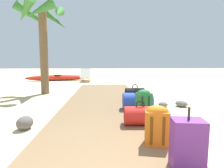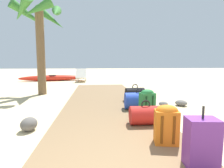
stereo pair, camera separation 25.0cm
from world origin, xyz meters
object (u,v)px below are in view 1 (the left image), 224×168
at_px(backpack_green, 144,102).
at_px(palm_tree_far_left, 43,24).
at_px(duffel_bag_blue, 137,101).
at_px(duffel_bag_black, 135,94).
at_px(duffel_bag_red, 140,116).
at_px(lounge_chair, 86,76).
at_px(kayak, 58,78).
at_px(suitcase_purple, 187,144).
at_px(backpack_orange, 157,124).

bearing_deg(backpack_green, palm_tree_far_left, 131.57).
xyz_separation_m(duffel_bag_blue, duffel_bag_black, (0.09, 0.88, -0.00)).
relative_size(duffel_bag_red, lounge_chair, 0.37).
distance_m(duffel_bag_blue, kayak, 8.51).
bearing_deg(suitcase_purple, palm_tree_far_left, 120.37).
relative_size(backpack_green, suitcase_purple, 0.85).
bearing_deg(backpack_orange, kayak, 111.04).
height_order(backpack_orange, palm_tree_far_left, palm_tree_far_left).
height_order(backpack_green, lounge_chair, lounge_chair).
xyz_separation_m(duffel_bag_blue, suitcase_purple, (0.05, -2.44, 0.07)).
relative_size(duffel_bag_black, backpack_green, 0.97).
relative_size(duffel_bag_red, backpack_green, 1.01).
bearing_deg(kayak, backpack_green, -65.46).
relative_size(duffel_bag_red, palm_tree_far_left, 0.16).
height_order(duffel_bag_red, kayak, duffel_bag_red).
height_order(duffel_bag_black, kayak, duffel_bag_black).
bearing_deg(lounge_chair, suitcase_purple, -78.47).
distance_m(backpack_orange, kayak, 10.18).
relative_size(duffel_bag_black, duffel_bag_red, 0.95).
bearing_deg(backpack_orange, suitcase_purple, -75.48).
distance_m(backpack_green, kayak, 9.06).
bearing_deg(duffel_bag_black, lounge_chair, 107.79).
bearing_deg(kayak, duffel_bag_blue, -63.85).
relative_size(backpack_orange, lounge_chair, 0.36).
height_order(duffel_bag_blue, backpack_green, backpack_green).
bearing_deg(backpack_orange, palm_tree_far_left, 122.04).
xyz_separation_m(backpack_orange, duffel_bag_red, (-0.07, 0.78, -0.12)).
relative_size(duffel_bag_blue, suitcase_purple, 1.06).
bearing_deg(duffel_bag_blue, kayak, 116.15).
bearing_deg(duffel_bag_black, backpack_green, -93.05).
relative_size(backpack_orange, kayak, 0.13).
bearing_deg(palm_tree_far_left, lounge_chair, 74.30).
distance_m(backpack_green, suitcase_purple, 1.83).
distance_m(duffel_bag_blue, backpack_green, 0.61).
distance_m(duffel_bag_blue, duffel_bag_red, 1.10).
xyz_separation_m(duffel_bag_blue, duffel_bag_red, (-0.16, -1.08, -0.03)).
bearing_deg(backpack_green, duffel_bag_black, 86.95).
bearing_deg(lounge_chair, palm_tree_far_left, -105.70).
height_order(duffel_bag_blue, duffel_bag_black, duffel_bag_blue).
height_order(backpack_orange, duffel_bag_red, backpack_orange).
relative_size(backpack_green, palm_tree_far_left, 0.16).
relative_size(duffel_bag_red, kayak, 0.14).
height_order(backpack_orange, duffel_bag_black, backpack_orange).
bearing_deg(kayak, backpack_orange, -68.96).
xyz_separation_m(backpack_orange, suitcase_purple, (0.15, -0.57, -0.02)).
distance_m(duffel_bag_blue, palm_tree_far_left, 4.75).
height_order(duffel_bag_blue, suitcase_purple, suitcase_purple).
distance_m(backpack_green, palm_tree_far_left, 5.10).
xyz_separation_m(duffel_bag_red, palm_tree_far_left, (-2.87, 3.92, 2.35)).
relative_size(backpack_orange, duffel_bag_black, 1.00).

